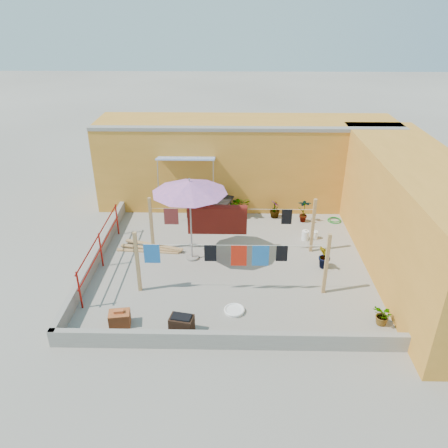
{
  "coord_description": "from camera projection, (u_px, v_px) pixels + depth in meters",
  "views": [
    {
      "loc": [
        -0.01,
        -11.18,
        7.09
      ],
      "look_at": [
        -0.23,
        0.3,
        1.19
      ],
      "focal_mm": 35.0,
      "sensor_mm": 36.0,
      "label": 1
    }
  ],
  "objects": [
    {
      "name": "brazier",
      "position": [
        182.0,
        325.0,
        10.34
      ],
      "size": [
        0.61,
        0.47,
        0.5
      ],
      "color": "black",
      "rests_on": "ground"
    },
    {
      "name": "parapet_left",
      "position": [
        96.0,
        256.0,
        13.16
      ],
      "size": [
        0.16,
        7.3,
        0.44
      ],
      "primitive_type": "cube",
      "color": "gray",
      "rests_on": "ground"
    },
    {
      "name": "patio_umbrella",
      "position": [
        190.0,
        187.0,
        12.37
      ],
      "size": [
        2.88,
        2.88,
        2.63
      ],
      "color": "gray",
      "rests_on": "ground"
    },
    {
      "name": "parapet_front",
      "position": [
        231.0,
        340.0,
        9.9
      ],
      "size": [
        8.3,
        0.16,
        0.44
      ],
      "primitive_type": "cube",
      "color": "gray",
      "rests_on": "ground"
    },
    {
      "name": "ground",
      "position": [
        232.0,
        264.0,
        13.18
      ],
      "size": [
        80.0,
        80.0,
        0.0
      ],
      "primitive_type": "plane",
      "color": "#9E998E",
      "rests_on": "ground"
    },
    {
      "name": "wall_right",
      "position": [
        415.0,
        218.0,
        12.36
      ],
      "size": [
        2.4,
        9.0,
        3.2
      ],
      "primitive_type": "cube",
      "color": "orange",
      "rests_on": "ground"
    },
    {
      "name": "plant_back_b",
      "position": [
        275.0,
        209.0,
        15.85
      ],
      "size": [
        0.47,
        0.47,
        0.66
      ],
      "primitive_type": "imported",
      "rotation": [
        0.0,
        0.0,
        1.93
      ],
      "color": "#20601B",
      "rests_on": "ground"
    },
    {
      "name": "outdoor_table",
      "position": [
        209.0,
        199.0,
        15.73
      ],
      "size": [
        1.81,
        1.27,
        0.77
      ],
      "color": "black",
      "rests_on": "ground"
    },
    {
      "name": "water_jug_b",
      "position": [
        315.0,
        235.0,
        14.51
      ],
      "size": [
        0.2,
        0.2,
        0.31
      ],
      "color": "white",
      "rests_on": "ground"
    },
    {
      "name": "plant_right_b",
      "position": [
        325.0,
        257.0,
        12.79
      ],
      "size": [
        0.4,
        0.47,
        0.78
      ],
      "primitive_type": "imported",
      "rotation": [
        0.0,
        0.0,
        4.58
      ],
      "color": "#20601B",
      "rests_on": "ground"
    },
    {
      "name": "wall_back",
      "position": [
        245.0,
        162.0,
        16.61
      ],
      "size": [
        11.0,
        3.27,
        3.21
      ],
      "color": "orange",
      "rests_on": "ground"
    },
    {
      "name": "water_jug_a",
      "position": [
        305.0,
        235.0,
        14.43
      ],
      "size": [
        0.24,
        0.24,
        0.38
      ],
      "color": "white",
      "rests_on": "ground"
    },
    {
      "name": "plant_back_a",
      "position": [
        240.0,
        207.0,
        15.84
      ],
      "size": [
        0.84,
        0.76,
        0.82
      ],
      "primitive_type": "imported",
      "rotation": [
        0.0,
        0.0,
        0.18
      ],
      "color": "#20601B",
      "rests_on": "ground"
    },
    {
      "name": "white_basin",
      "position": [
        234.0,
        310.0,
        11.13
      ],
      "size": [
        0.53,
        0.53,
        0.09
      ],
      "color": "white",
      "rests_on": "ground"
    },
    {
      "name": "green_hose",
      "position": [
        334.0,
        220.0,
        15.72
      ],
      "size": [
        0.5,
        0.5,
        0.07
      ],
      "color": "#1A7721",
      "rests_on": "ground"
    },
    {
      "name": "brick_stack",
      "position": [
        120.0,
        318.0,
        10.62
      ],
      "size": [
        0.56,
        0.44,
        0.44
      ],
      "color": "#AC5127",
      "rests_on": "ground"
    },
    {
      "name": "plant_right_a",
      "position": [
        304.0,
        210.0,
        15.49
      ],
      "size": [
        0.52,
        0.4,
        0.89
      ],
      "primitive_type": "imported",
      "rotation": [
        0.0,
        0.0,
        2.95
      ],
      "color": "#20601B",
      "rests_on": "ground"
    },
    {
      "name": "lumber_pile",
      "position": [
        151.0,
        248.0,
        13.89
      ],
      "size": [
        2.12,
        0.74,
        0.13
      ],
      "color": "tan",
      "rests_on": "ground"
    },
    {
      "name": "plant_right_c",
      "position": [
        383.0,
        316.0,
        10.59
      ],
      "size": [
        0.56,
        0.6,
        0.53
      ],
      "primitive_type": "imported",
      "rotation": [
        0.0,
        0.0,
        5.08
      ],
      "color": "#20601B",
      "rests_on": "ground"
    },
    {
      "name": "clothesline_rig",
      "position": [
        220.0,
        224.0,
        13.19
      ],
      "size": [
        5.09,
        2.35,
        1.8
      ],
      "color": "tan",
      "rests_on": "ground"
    },
    {
      "name": "red_railing",
      "position": [
        100.0,
        245.0,
        12.75
      ],
      "size": [
        0.05,
        4.2,
        1.1
      ],
      "color": "maroon",
      "rests_on": "ground"
    }
  ]
}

